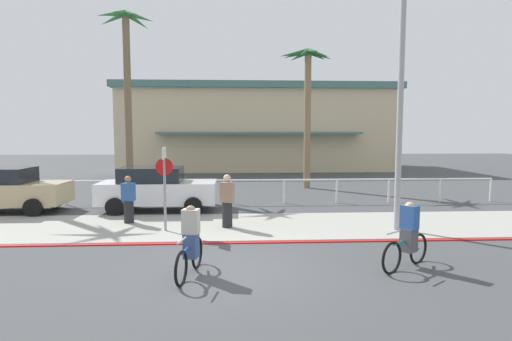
{
  "coord_description": "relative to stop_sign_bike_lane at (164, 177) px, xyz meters",
  "views": [
    {
      "loc": [
        0.16,
        -8.83,
        2.98
      ],
      "look_at": [
        0.94,
        6.0,
        1.64
      ],
      "focal_mm": 28.93,
      "sensor_mm": 36.0,
      "label": 1
    }
  ],
  "objects": [
    {
      "name": "pedestrian_1",
      "position": [
        -1.39,
        1.18,
        -0.95
      ],
      "size": [
        0.46,
        0.4,
        1.58
      ],
      "color": "#232326",
      "rests_on": "ground"
    },
    {
      "name": "sidewalk_strip",
      "position": [
        1.95,
        0.53,
        -1.67
      ],
      "size": [
        44.0,
        4.0,
        0.02
      ],
      "primitive_type": "cube",
      "color": "#9E9E93",
      "rests_on": "ground"
    },
    {
      "name": "streetlight_curb",
      "position": [
        7.11,
        -0.46,
        2.6
      ],
      "size": [
        0.24,
        2.54,
        7.5
      ],
      "color": "#9EA0A5",
      "rests_on": "ground"
    },
    {
      "name": "palm_tree_3",
      "position": [
        6.03,
        9.74,
        4.05
      ],
      "size": [
        3.01,
        3.24,
        7.49
      ],
      "color": "#846B4C",
      "rests_on": "ground"
    },
    {
      "name": "car_tan_0",
      "position": [
        -6.56,
        3.36,
        -0.81
      ],
      "size": [
        4.4,
        2.02,
        1.69
      ],
      "color": "tan",
      "rests_on": "ground"
    },
    {
      "name": "building_backdrop",
      "position": [
        3.99,
        23.27,
        1.77
      ],
      "size": [
        22.03,
        11.3,
        6.85
      ],
      "color": "beige",
      "rests_on": "ground"
    },
    {
      "name": "stop_sign_bike_lane",
      "position": [
        0.0,
        0.0,
        0.0
      ],
      "size": [
        0.52,
        0.56,
        2.56
      ],
      "color": "gray",
      "rests_on": "ground"
    },
    {
      "name": "cyclist_teal_1",
      "position": [
        5.95,
        -3.71,
        -0.98
      ],
      "size": [
        1.49,
        1.14,
        1.5
      ],
      "color": "black",
      "rests_on": "ground"
    },
    {
      "name": "ground_plane",
      "position": [
        1.95,
        6.33,
        -1.68
      ],
      "size": [
        80.0,
        80.0,
        0.0
      ],
      "primitive_type": "plane",
      "color": "#424447"
    },
    {
      "name": "rail_fence",
      "position": [
        1.95,
        4.83,
        -0.84
      ],
      "size": [
        22.82,
        0.08,
        1.04
      ],
      "color": "white",
      "rests_on": "ground"
    },
    {
      "name": "car_white_1",
      "position": [
        -0.87,
        3.37,
        -0.81
      ],
      "size": [
        4.4,
        2.02,
        1.69
      ],
      "color": "white",
      "rests_on": "ground"
    },
    {
      "name": "cyclist_blue_0",
      "position": [
        1.18,
        -3.93,
        -0.98
      ],
      "size": [
        0.42,
        1.8,
        1.5
      ],
      "color": "black",
      "rests_on": "ground"
    },
    {
      "name": "palm_tree_2",
      "position": [
        -3.34,
        9.19,
        4.88
      ],
      "size": [
        3.0,
        2.96,
        9.17
      ],
      "color": "#756047",
      "rests_on": "ground"
    },
    {
      "name": "curb_paint",
      "position": [
        1.95,
        -1.47,
        -1.66
      ],
      "size": [
        44.0,
        0.24,
        0.03
      ],
      "primitive_type": "cube",
      "color": "maroon",
      "rests_on": "ground"
    },
    {
      "name": "pedestrian_0",
      "position": [
        1.88,
        0.36,
        -0.89
      ],
      "size": [
        0.47,
        0.42,
        1.7
      ],
      "color": "#232326",
      "rests_on": "ground"
    }
  ]
}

